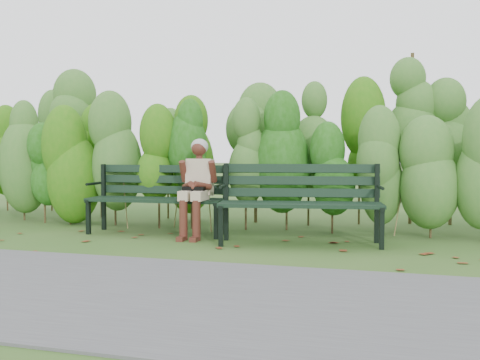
# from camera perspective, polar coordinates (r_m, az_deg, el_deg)

# --- Properties ---
(ground) EXTENTS (80.00, 80.00, 0.00)m
(ground) POSITION_cam_1_polar(r_m,az_deg,el_deg) (6.45, -0.88, -6.83)
(ground) COLOR #275217
(footpath) EXTENTS (60.00, 2.50, 0.01)m
(footpath) POSITION_cam_1_polar(r_m,az_deg,el_deg) (4.44, -9.44, -11.37)
(footpath) COLOR #474749
(footpath) RESTS_ON ground
(hedge_band) EXTENTS (11.04, 1.67, 2.42)m
(hedge_band) POSITION_cam_1_polar(r_m,az_deg,el_deg) (8.15, 2.98, 4.11)
(hedge_band) COLOR #47381E
(hedge_band) RESTS_ON ground
(leaf_litter) EXTENTS (5.43, 2.05, 0.01)m
(leaf_litter) POSITION_cam_1_polar(r_m,az_deg,el_deg) (6.33, 1.17, -6.99)
(leaf_litter) COLOR brown
(leaf_litter) RESTS_ON ground
(bench_left) EXTENTS (1.85, 0.69, 0.91)m
(bench_left) POSITION_cam_1_polar(r_m,az_deg,el_deg) (7.53, -8.19, -1.31)
(bench_left) COLOR black
(bench_left) RESTS_ON ground
(bench_right) EXTENTS (1.97, 0.93, 0.95)m
(bench_right) POSITION_cam_1_polar(r_m,az_deg,el_deg) (6.68, 6.15, -1.68)
(bench_right) COLOR black
(bench_right) RESTS_ON ground
(seated_woman) EXTENTS (0.49, 0.71, 1.25)m
(seated_woman) POSITION_cam_1_polar(r_m,az_deg,el_deg) (7.15, -4.41, -0.08)
(seated_woman) COLOR #C0A791
(seated_woman) RESTS_ON ground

